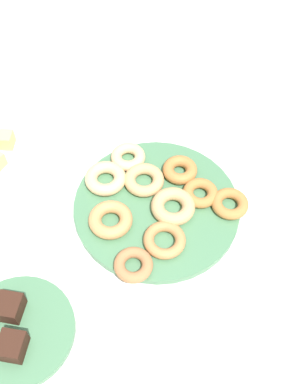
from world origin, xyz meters
The scene contains 17 objects.
ground_plane centered at (0.00, 0.00, 0.00)m, with size 2.40×2.40×0.00m, color white.
donut_plate centered at (0.00, 0.00, 0.01)m, with size 0.36×0.36×0.02m, color #4C7F56.
donut_0 centered at (-0.08, 0.07, 0.03)m, with size 0.09×0.09×0.03m, color tan.
donut_1 centered at (0.01, 0.13, 0.03)m, with size 0.09×0.09×0.03m, color #EABC84.
donut_2 centered at (-0.08, -0.05, 0.03)m, with size 0.09×0.09×0.02m, color #C6844C.
donut_3 centered at (0.10, -0.02, 0.03)m, with size 0.08×0.08×0.03m, color #BC7A3D.
donut_4 centered at (0.06, -0.15, 0.03)m, with size 0.08×0.08×0.02m, color #BC7A3D.
donut_5 centered at (-0.16, -0.02, 0.03)m, with size 0.08×0.08×0.02m, color #B27547.
donut_6 centered at (0.04, 0.05, 0.03)m, with size 0.09×0.09×0.03m, color tan.
donut_7 centered at (0.09, 0.11, 0.03)m, with size 0.08×0.08×0.03m, color #EABC84.
donut_8 centered at (0.00, -0.04, 0.03)m, with size 0.10×0.10×0.03m, color tan.
donut_9 centered at (0.06, -0.08, 0.03)m, with size 0.08×0.08×0.02m, color #BC7A3D.
cake_plate centered at (-0.36, 0.13, 0.01)m, with size 0.22×0.22×0.01m, color #4C7F56.
brownie_near centered at (-0.39, 0.12, 0.03)m, with size 0.05×0.04×0.04m, color #381E14.
brownie_far centered at (-0.33, 0.16, 0.03)m, with size 0.05×0.04×0.04m, color #381E14.
fruit_bowl centered at (-0.02, 0.37, 0.02)m, with size 0.18×0.18×0.03m, color silver.
melon_chunk_right centered at (0.01, 0.38, 0.05)m, with size 0.04×0.04×0.04m, color #DBD67A.
Camera 1 is at (-0.53, -0.19, 0.85)m, focal length 42.82 mm.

